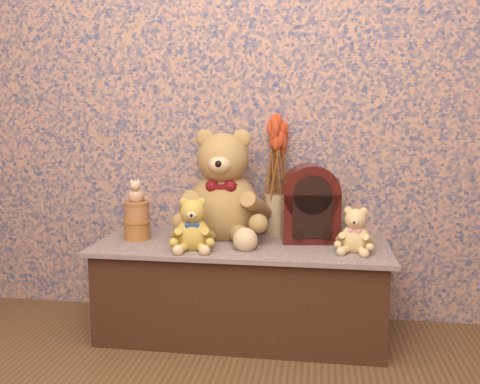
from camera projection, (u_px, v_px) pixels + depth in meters
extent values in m
cube|color=#384873|center=(250.00, 52.00, 2.49)|extent=(3.00, 0.10, 2.60)
cube|color=navy|center=(242.00, 288.00, 2.39)|extent=(1.31, 0.56, 0.43)
cylinder|color=tan|center=(276.00, 214.00, 2.51)|extent=(0.14, 0.14, 0.20)
cylinder|color=gold|center=(137.00, 230.00, 2.42)|extent=(0.13, 0.13, 0.09)
cylinder|color=tan|center=(137.00, 211.00, 2.41)|extent=(0.13, 0.13, 0.09)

